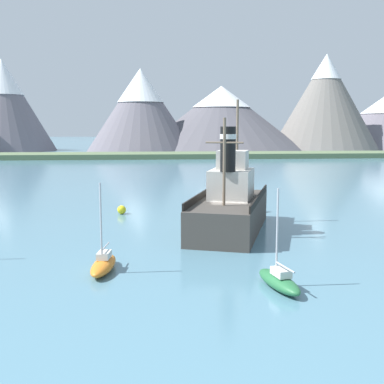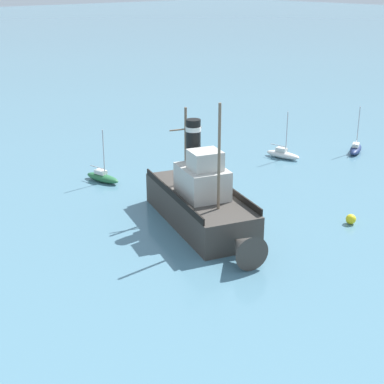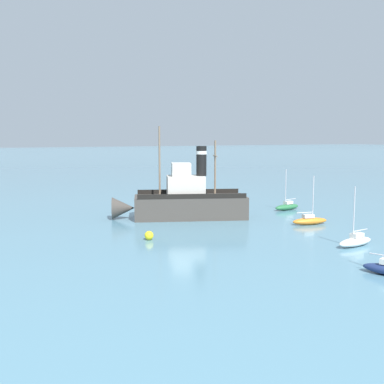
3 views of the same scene
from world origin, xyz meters
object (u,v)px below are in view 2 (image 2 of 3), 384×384
object	(u,v)px
sailboat_navy	(356,149)
mooring_buoy	(351,219)
old_tugboat	(203,203)
sailboat_orange	(200,166)
sailboat_white	(283,154)
sailboat_green	(102,177)

from	to	relation	value
sailboat_navy	mooring_buoy	size ratio (longest dim) A/B	6.32
old_tugboat	sailboat_orange	bearing A→B (deg)	-130.83
sailboat_orange	sailboat_white	xyz separation A→B (m)	(-9.18, 2.59, 0.00)
old_tugboat	sailboat_white	world-z (taller)	old_tugboat
sailboat_green	mooring_buoy	distance (m)	22.44
sailboat_white	sailboat_navy	xyz separation A→B (m)	(-7.35, 3.77, 0.00)
mooring_buoy	sailboat_orange	bearing A→B (deg)	-89.73
mooring_buoy	old_tugboat	bearing A→B (deg)	-39.25
sailboat_white	sailboat_green	distance (m)	18.97
sailboat_green	sailboat_navy	xyz separation A→B (m)	(-25.32, 9.84, 0.00)
sailboat_orange	mooring_buoy	world-z (taller)	sailboat_orange
sailboat_green	sailboat_orange	bearing A→B (deg)	158.36
old_tugboat	sailboat_navy	xyz separation A→B (m)	(-25.18, -3.65, -1.40)
sailboat_white	sailboat_green	world-z (taller)	same
old_tugboat	sailboat_orange	world-z (taller)	old_tugboat
sailboat_navy	sailboat_white	bearing A→B (deg)	-27.14
sailboat_navy	mooring_buoy	xyz separation A→B (m)	(16.45, 10.77, -0.04)
mooring_buoy	sailboat_navy	bearing A→B (deg)	-146.78
old_tugboat	sailboat_orange	xyz separation A→B (m)	(-8.64, -10.00, -1.40)
sailboat_orange	sailboat_green	size ratio (longest dim) A/B	1.00
sailboat_white	sailboat_green	xyz separation A→B (m)	(17.97, -6.07, 0.00)
sailboat_white	sailboat_green	bearing A→B (deg)	-18.68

